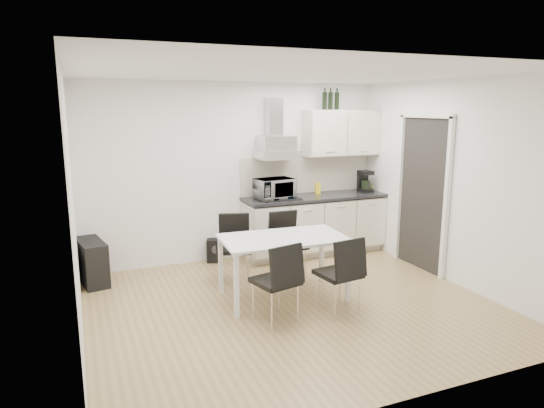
# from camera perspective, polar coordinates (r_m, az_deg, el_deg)

# --- Properties ---
(ground) EXTENTS (4.50, 4.50, 0.00)m
(ground) POSITION_cam_1_polar(r_m,az_deg,el_deg) (5.71, 2.40, -11.85)
(ground) COLOR tan
(ground) RESTS_ON ground
(wall_back) EXTENTS (4.50, 0.10, 2.60)m
(wall_back) POSITION_cam_1_polar(r_m,az_deg,el_deg) (7.17, -4.20, 3.77)
(wall_back) COLOR white
(wall_back) RESTS_ON ground
(wall_front) EXTENTS (4.50, 0.10, 2.60)m
(wall_front) POSITION_cam_1_polar(r_m,az_deg,el_deg) (3.66, 15.81, -4.18)
(wall_front) COLOR white
(wall_front) RESTS_ON ground
(wall_left) EXTENTS (0.10, 4.00, 2.60)m
(wall_left) POSITION_cam_1_polar(r_m,az_deg,el_deg) (4.85, -22.39, -0.80)
(wall_left) COLOR white
(wall_left) RESTS_ON ground
(wall_right) EXTENTS (0.10, 4.00, 2.60)m
(wall_right) POSITION_cam_1_polar(r_m,az_deg,el_deg) (6.58, 20.61, 2.37)
(wall_right) COLOR white
(wall_right) RESTS_ON ground
(ceiling) EXTENTS (4.50, 4.50, 0.00)m
(ceiling) POSITION_cam_1_polar(r_m,az_deg,el_deg) (5.25, 2.65, 15.19)
(ceiling) COLOR white
(ceiling) RESTS_ON wall_back
(doorway) EXTENTS (0.08, 1.04, 2.10)m
(doorway) POSITION_cam_1_polar(r_m,az_deg,el_deg) (7.01, 17.19, 1.03)
(doorway) COLOR white
(doorway) RESTS_ON ground
(kitchenette) EXTENTS (2.22, 0.64, 2.52)m
(kitchenette) POSITION_cam_1_polar(r_m,az_deg,el_deg) (7.46, 5.16, 0.39)
(kitchenette) COLOR beige
(kitchenette) RESTS_ON ground
(dining_table) EXTENTS (1.49, 0.90, 0.75)m
(dining_table) POSITION_cam_1_polar(r_m,az_deg,el_deg) (5.71, 1.34, -4.66)
(dining_table) COLOR white
(dining_table) RESTS_ON ground
(chair_far_left) EXTENTS (0.57, 0.61, 0.88)m
(chair_far_left) POSITION_cam_1_polar(r_m,az_deg,el_deg) (6.30, -4.44, -5.34)
(chair_far_left) COLOR black
(chair_far_left) RESTS_ON ground
(chair_far_right) EXTENTS (0.44, 0.50, 0.88)m
(chair_far_right) POSITION_cam_1_polar(r_m,az_deg,el_deg) (6.42, 1.93, -4.98)
(chair_far_right) COLOR black
(chair_far_right) RESTS_ON ground
(chair_near_left) EXTENTS (0.55, 0.59, 0.88)m
(chair_near_left) POSITION_cam_1_polar(r_m,az_deg,el_deg) (5.16, 0.39, -9.17)
(chair_near_left) COLOR black
(chair_near_left) RESTS_ON ground
(chair_near_right) EXTENTS (0.51, 0.56, 0.88)m
(chair_near_right) POSITION_cam_1_polar(r_m,az_deg,el_deg) (5.43, 7.77, -8.22)
(chair_near_right) COLOR black
(chair_near_right) RESTS_ON ground
(guitar_amp) EXTENTS (0.41, 0.72, 0.56)m
(guitar_amp) POSITION_cam_1_polar(r_m,az_deg,el_deg) (6.70, -20.41, -6.40)
(guitar_amp) COLOR black
(guitar_amp) RESTS_ON ground
(floor_speaker) EXTENTS (0.26, 0.24, 0.34)m
(floor_speaker) POSITION_cam_1_polar(r_m,az_deg,el_deg) (7.21, -6.82, -5.45)
(floor_speaker) COLOR black
(floor_speaker) RESTS_ON ground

